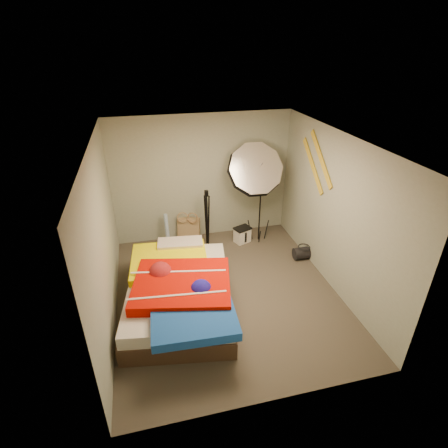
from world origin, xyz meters
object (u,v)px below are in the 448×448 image
object	(u,v)px
duffel_bag	(303,253)
bed	(180,291)
photo_umbrella	(254,170)
wrapping_roll	(167,230)
tote_bag	(189,228)
camera_tripod	(207,215)
camera_case	(242,235)

from	to	relation	value
duffel_bag	bed	xyz separation A→B (m)	(-2.42, -0.82, 0.21)
duffel_bag	photo_umbrella	bearing A→B (deg)	137.18
wrapping_roll	bed	bearing A→B (deg)	-89.74
wrapping_roll	photo_umbrella	bearing A→B (deg)	-11.72
tote_bag	wrapping_roll	xyz separation A→B (m)	(-0.45, -0.16, 0.11)
camera_tripod	duffel_bag	bearing A→B (deg)	-27.75
wrapping_roll	camera_case	xyz separation A→B (m)	(1.48, -0.25, -0.18)
duffel_bag	camera_tripod	distance (m)	1.97
tote_bag	duffel_bag	bearing A→B (deg)	-13.14
duffel_bag	bed	size ratio (longest dim) A/B	0.15
tote_bag	bed	bearing A→B (deg)	-82.79
tote_bag	photo_umbrella	xyz separation A→B (m)	(1.20, -0.50, 1.33)
photo_umbrella	bed	bearing A→B (deg)	-136.16
tote_bag	bed	size ratio (longest dim) A/B	0.18
tote_bag	photo_umbrella	world-z (taller)	photo_umbrella
bed	camera_tripod	size ratio (longest dim) A/B	2.08
tote_bag	camera_tripod	world-z (taller)	camera_tripod
bed	duffel_bag	bearing A→B (deg)	18.69
photo_umbrella	camera_tripod	distance (m)	1.25
wrapping_roll	camera_tripod	size ratio (longest dim) A/B	0.56
camera_case	camera_tripod	world-z (taller)	camera_tripod
wrapping_roll	photo_umbrella	world-z (taller)	photo_umbrella
photo_umbrella	camera_case	bearing A→B (deg)	150.27
duffel_bag	photo_umbrella	xyz separation A→B (m)	(-0.78, 0.76, 1.44)
photo_umbrella	camera_tripod	xyz separation A→B (m)	(-0.88, 0.12, -0.87)
camera_case	photo_umbrella	size ratio (longest dim) A/B	0.14
duffel_bag	camera_case	bearing A→B (deg)	139.34
camera_case	photo_umbrella	bearing A→B (deg)	-51.10
tote_bag	wrapping_roll	distance (m)	0.49
wrapping_roll	camera_case	size ratio (longest dim) A/B	2.21
duffel_bag	camera_tripod	size ratio (longest dim) A/B	0.31
wrapping_roll	camera_tripod	xyz separation A→B (m)	(0.77, -0.22, 0.35)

